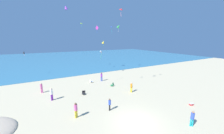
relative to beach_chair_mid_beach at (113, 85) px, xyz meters
name	(u,v)px	position (x,y,z in m)	size (l,w,h in m)	color
ground_plane	(98,89)	(-2.61, 0.13, -0.28)	(120.00, 120.00, 0.00)	beige
ocean_water	(65,58)	(-2.61, 39.35, -0.25)	(120.00, 60.00, 0.05)	teal
beach_chair_mid_beach	(113,85)	(0.00, 0.00, 0.00)	(0.78, 0.78, 0.61)	#2D9956
beach_chair_far_right	(91,81)	(-2.68, 3.61, -0.06)	(0.63, 0.59, 0.51)	white
beach_chair_near_camera	(84,93)	(-5.41, -0.96, 0.00)	(0.64, 0.70, 0.59)	black
cooler_box	(191,104)	(5.57, -10.40, -0.15)	(0.52, 0.37, 0.26)	red
person_0	(192,118)	(1.61, -12.67, 0.63)	(0.44, 0.44, 1.58)	#19ADB2
person_1	(51,93)	(-9.67, -0.75, 0.73)	(0.49, 0.49, 1.75)	purple
person_2	(41,87)	(-10.91, 2.66, 0.64)	(0.43, 0.43, 1.58)	#D8599E
person_3	(101,76)	(-0.57, 3.49, 0.72)	(0.38, 0.38, 1.74)	blue
person_4	(110,104)	(-3.94, -6.60, 0.56)	(0.41, 0.41, 1.45)	black
person_5	(76,109)	(-7.67, -6.19, 0.70)	(0.45, 0.45, 1.69)	yellow
person_6	(131,87)	(1.33, -3.65, 0.64)	(0.39, 0.39, 1.60)	yellow
kite_red	(121,9)	(0.53, -1.65, 12.05)	(0.56, 0.45, 1.21)	red
kite_magenta	(97,28)	(2.01, 11.78, 10.53)	(0.39, 1.09, 1.76)	#DB3DA8
kite_lime	(81,23)	(-1.90, 11.71, 11.39)	(0.77, 0.79, 0.99)	#99DB33
kite_black	(24,52)	(-13.92, 14.58, 5.02)	(0.61, 0.56, 1.14)	black
kite_yellow	(103,42)	(1.59, 7.20, 7.16)	(0.93, 0.86, 1.48)	yellow
kite_green	(118,27)	(7.01, 9.84, 10.94)	(1.21, 1.11, 1.77)	green
kite_white	(101,53)	(-1.21, 2.00, 5.51)	(0.49, 0.38, 1.63)	white
kite_blue	(112,27)	(-0.37, -0.44, 9.62)	(0.45, 0.48, 1.25)	blue
kite_purple	(66,7)	(-4.52, 14.86, 15.16)	(1.13, 1.01, 1.30)	purple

